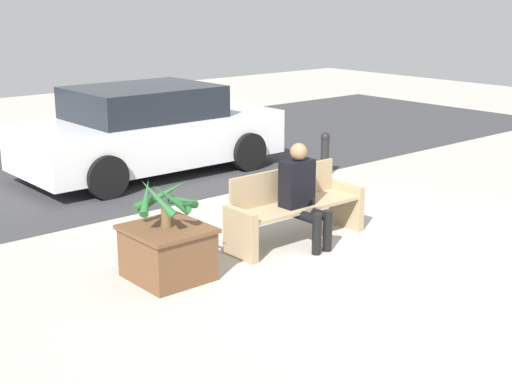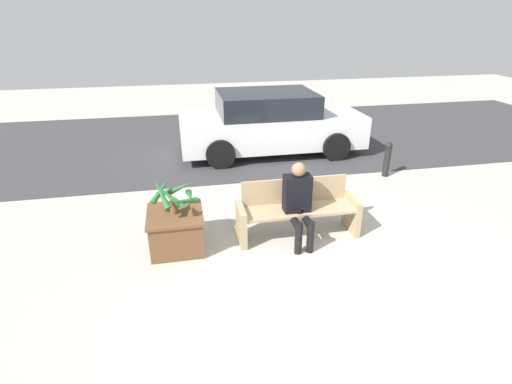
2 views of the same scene
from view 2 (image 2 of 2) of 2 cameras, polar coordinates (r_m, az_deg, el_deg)
name	(u,v)px [view 2 (image 2 of 2)]	position (r m, az deg, el deg)	size (l,w,h in m)	color
ground_plane	(332,269)	(5.37, 10.85, -10.80)	(30.00, 30.00, 0.00)	#ADA89E
road_surface	(248,138)	(10.69, -1.12, 7.79)	(20.00, 6.00, 0.01)	#38383A
bench	(297,210)	(5.89, 5.90, -2.54)	(1.78, 0.51, 0.83)	tan
person_seated	(299,201)	(5.61, 6.12, -1.24)	(0.38, 0.58, 1.18)	black
planter_box	(176,229)	(5.69, -11.34, -5.21)	(0.76, 0.81, 0.54)	brown
potted_plant	(174,194)	(5.47, -11.62, -0.33)	(0.67, 0.68, 0.53)	brown
parked_car	(269,123)	(9.43, 1.93, 9.85)	(4.17, 1.98, 1.40)	silver
bollard_post	(387,158)	(8.42, 18.24, 4.59)	(0.14, 0.14, 0.72)	black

